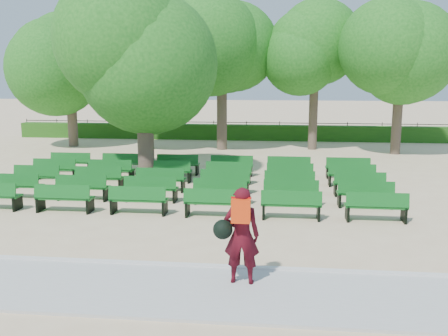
% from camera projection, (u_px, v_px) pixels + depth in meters
% --- Properties ---
extents(ground, '(120.00, 120.00, 0.00)m').
position_uv_depth(ground, '(188.00, 194.00, 16.39)').
color(ground, '#D5B78D').
extents(paving, '(30.00, 2.20, 0.06)m').
position_uv_depth(paving, '(115.00, 288.00, 9.16)').
color(paving, '#B5B5B0').
rests_on(paving, ground).
extents(curb, '(30.00, 0.12, 0.10)m').
position_uv_depth(curb, '(133.00, 264.00, 10.28)').
color(curb, silver).
rests_on(curb, ground).
extents(hedge, '(26.00, 0.70, 0.90)m').
position_uv_depth(hedge, '(229.00, 132.00, 29.99)').
color(hedge, '#255A17').
rests_on(hedge, ground).
extents(fence, '(26.00, 0.10, 1.02)m').
position_uv_depth(fence, '(230.00, 139.00, 30.46)').
color(fence, black).
rests_on(fence, ground).
extents(tree_line, '(21.80, 6.80, 7.04)m').
position_uv_depth(tree_line, '(222.00, 149.00, 26.16)').
color(tree_line, '#26721E').
rests_on(tree_line, ground).
extents(bench_array, '(1.65, 0.57, 1.03)m').
position_uv_depth(bench_array, '(193.00, 189.00, 16.76)').
color(bench_array, '#105D1B').
rests_on(bench_array, ground).
extents(tree_among, '(4.92, 4.92, 6.82)m').
position_uv_depth(tree_among, '(143.00, 54.00, 17.42)').
color(tree_among, brown).
rests_on(tree_among, ground).
extents(person, '(0.86, 0.52, 1.83)m').
position_uv_depth(person, '(240.00, 234.00, 9.17)').
color(person, '#420912').
rests_on(person, ground).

